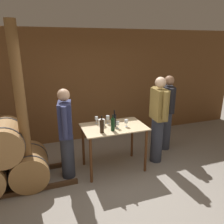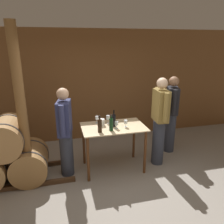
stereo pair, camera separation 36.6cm
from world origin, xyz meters
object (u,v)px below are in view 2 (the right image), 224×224
object	(u,v)px
wooden_post	(21,110)
wine_bottle_center	(114,120)
wine_glass_near_left	(97,118)
wine_glass_far_side	(126,122)
wine_glass_near_center	(108,118)
person_host	(160,120)
wine_bottle_left	(111,124)
ice_bucket	(101,122)
person_visitor_with_scarf	(171,113)
wine_bottle_far_left	(100,126)
wine_glass_near_right	(117,124)
person_visitor_bearded	(65,131)

from	to	relation	value
wooden_post	wine_bottle_center	distance (m)	1.59
wine_glass_near_left	wine_glass_far_side	xyz separation A→B (m)	(0.48, -0.34, -0.00)
wine_glass_near_center	person_host	distance (m)	1.01
wine_bottle_center	wine_glass_near_left	size ratio (longest dim) A/B	2.27
wine_bottle_left	wine_bottle_center	world-z (taller)	wine_bottle_center
wine_glass_near_left	ice_bucket	distance (m)	0.16
wooden_post	person_visitor_with_scarf	xyz separation A→B (m)	(2.96, 0.50, -0.45)
wine_bottle_left	wine_glass_far_side	distance (m)	0.32
wine_bottle_far_left	wine_glass_near_left	size ratio (longest dim) A/B	2.17
wine_glass_near_left	ice_bucket	xyz separation A→B (m)	(0.06, -0.15, -0.04)
wooden_post	wine_glass_near_right	xyz separation A→B (m)	(1.58, -0.03, -0.37)
wine_bottle_far_left	wine_glass_near_center	world-z (taller)	wine_bottle_far_left
wooden_post	wine_glass_near_right	world-z (taller)	wooden_post
wine_bottle_center	wine_bottle_far_left	bearing A→B (deg)	-145.75
wine_bottle_center	wine_glass_near_right	xyz separation A→B (m)	(0.02, -0.12, -0.03)
wine_glass_near_right	person_visitor_bearded	distance (m)	0.93
wine_glass_far_side	person_host	bearing A→B (deg)	4.96
wine_bottle_far_left	wine_glass_near_center	xyz separation A→B (m)	(0.24, 0.39, -0.01)
wine_bottle_center	wooden_post	bearing A→B (deg)	-176.85
wine_bottle_left	wine_glass_near_left	xyz separation A→B (m)	(-0.18, 0.44, -0.02)
wine_glass_near_left	person_host	bearing A→B (deg)	-12.91
wine_bottle_center	wine_glass_far_side	world-z (taller)	wine_bottle_center
wooden_post	ice_bucket	bearing A→B (deg)	8.24
wine_glass_far_side	person_visitor_bearded	distance (m)	1.11
wine_bottle_far_left	wine_bottle_left	world-z (taller)	wine_bottle_far_left
person_host	wine_bottle_far_left	bearing A→B (deg)	-171.24
wine_glass_near_center	wine_glass_near_right	world-z (taller)	wine_glass_near_center
wine_glass_near_right	wooden_post	bearing A→B (deg)	178.80
ice_bucket	wine_glass_far_side	bearing A→B (deg)	-24.25
wine_bottle_center	ice_bucket	size ratio (longest dim) A/B	2.57
ice_bucket	wine_bottle_far_left	bearing A→B (deg)	-105.94
person_visitor_with_scarf	wooden_post	bearing A→B (deg)	-170.39
wine_glass_near_right	wine_bottle_far_left	bearing A→B (deg)	-164.69
person_host	person_visitor_with_scarf	world-z (taller)	person_host
wine_bottle_left	wine_glass_near_center	world-z (taller)	wine_bottle_left
wine_glass_near_right	wine_bottle_left	bearing A→B (deg)	-150.26
wine_bottle_left	wine_glass_near_left	bearing A→B (deg)	112.09
wine_bottle_left	wine_glass_near_right	bearing A→B (deg)	29.74
wine_glass_far_side	wooden_post	bearing A→B (deg)	-179.84
wine_bottle_left	person_visitor_bearded	bearing A→B (deg)	165.64
wine_glass_near_right	wine_glass_far_side	xyz separation A→B (m)	(0.18, 0.04, 0.00)
wine_bottle_left	person_visitor_with_scarf	xyz separation A→B (m)	(1.50, 0.60, -0.10)
wine_glass_near_left	person_visitor_with_scarf	size ratio (longest dim) A/B	0.08
wine_glass_near_left	wooden_post	bearing A→B (deg)	-165.08
wine_bottle_center	person_visitor_with_scarf	xyz separation A→B (m)	(1.41, 0.42, -0.10)
wine_glass_near_center	ice_bucket	bearing A→B (deg)	-152.56
wine_bottle_far_left	wine_bottle_center	xyz separation A→B (m)	(0.30, 0.21, 0.00)
wine_bottle_left	wine_glass_far_side	xyz separation A→B (m)	(0.30, 0.10, -0.02)
wooden_post	person_host	distance (m)	2.51
wine_glass_near_left	ice_bucket	bearing A→B (deg)	-67.59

